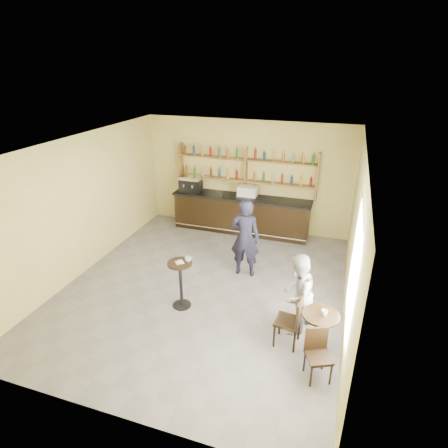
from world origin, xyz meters
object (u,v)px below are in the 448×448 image
(chair_south, at_px, (319,357))
(chair_west, at_px, (288,321))
(bar_counter, at_px, (241,214))
(cafe_table, at_px, (319,333))
(pastry_case, at_px, (248,192))
(espresso_machine, at_px, (191,184))
(pedestal_table, at_px, (181,285))
(patron_second, at_px, (297,294))
(man_main, at_px, (245,238))

(chair_south, bearing_deg, chair_west, 106.99)
(bar_counter, bearing_deg, cafe_table, -58.97)
(pastry_case, bearing_deg, cafe_table, -60.49)
(chair_west, xyz_separation_m, chair_south, (0.60, -0.65, -0.06))
(bar_counter, height_order, espresso_machine, espresso_machine)
(pedestal_table, bearing_deg, chair_west, -10.84)
(cafe_table, bearing_deg, bar_counter, 121.03)
(bar_counter, distance_m, espresso_machine, 1.74)
(chair_south, bearing_deg, pedestal_table, 133.51)
(patron_second, bearing_deg, pastry_case, -139.42)
(pedestal_table, xyz_separation_m, man_main, (0.89, 1.64, 0.43))
(cafe_table, distance_m, chair_south, 0.60)
(man_main, relative_size, chair_south, 2.17)
(bar_counter, distance_m, chair_west, 4.85)
(bar_counter, bearing_deg, man_main, -71.90)
(espresso_machine, bearing_deg, patron_second, -51.58)
(pastry_case, distance_m, cafe_table, 5.13)
(bar_counter, xyz_separation_m, pastry_case, (0.19, 0.00, 0.71))
(man_main, bearing_deg, espresso_machine, -47.73)
(chair_south, bearing_deg, cafe_table, 69.05)
(espresso_machine, bearing_deg, bar_counter, -5.06)
(pastry_case, height_order, chair_south, pastry_case)
(man_main, distance_m, cafe_table, 2.91)
(bar_counter, xyz_separation_m, chair_west, (2.11, -4.37, -0.05))
(patron_second, bearing_deg, espresso_machine, -122.70)
(man_main, xyz_separation_m, chair_west, (1.36, -2.07, -0.45))
(pedestal_table, relative_size, cafe_table, 1.29)
(pedestal_table, distance_m, patron_second, 2.34)
(bar_counter, xyz_separation_m, man_main, (0.75, -2.29, 0.40))
(chair_south, bearing_deg, patron_second, 90.31)
(espresso_machine, distance_m, pedestal_table, 4.26)
(chair_west, xyz_separation_m, patron_second, (0.08, 0.42, 0.30))
(cafe_table, bearing_deg, pedestal_table, 170.25)
(pastry_case, distance_m, pedestal_table, 4.02)
(pedestal_table, distance_m, chair_south, 3.05)
(cafe_table, distance_m, chair_west, 0.56)
(chair_west, distance_m, chair_south, 0.89)
(pastry_case, bearing_deg, chair_south, -63.03)
(pastry_case, height_order, patron_second, patron_second)
(cafe_table, bearing_deg, man_main, 131.91)
(pastry_case, bearing_deg, pedestal_table, -94.54)
(patron_second, bearing_deg, chair_south, 39.84)
(chair_west, bearing_deg, pedestal_table, -95.83)
(chair_south, bearing_deg, man_main, 99.97)
(chair_south, distance_m, patron_second, 1.24)
(chair_west, bearing_deg, pastry_case, -151.34)
(espresso_machine, relative_size, pastry_case, 1.15)
(pedestal_table, distance_m, man_main, 1.92)
(espresso_machine, distance_m, pastry_case, 1.75)
(espresso_machine, bearing_deg, pedestal_table, -75.30)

